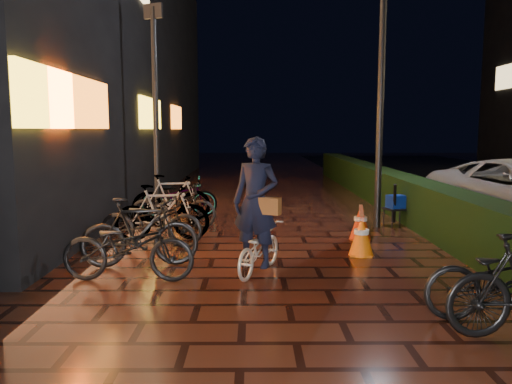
{
  "coord_description": "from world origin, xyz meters",
  "views": [
    {
      "loc": [
        -0.44,
        -5.89,
        2.14
      ],
      "look_at": [
        -0.38,
        2.35,
        1.1
      ],
      "focal_mm": 35.0,
      "sensor_mm": 36.0,
      "label": 1
    }
  ],
  "objects": [
    {
      "name": "ground",
      "position": [
        0.0,
        0.0,
        0.0
      ],
      "size": [
        80.0,
        80.0,
        0.0
      ],
      "primitive_type": "plane",
      "color": "#381911",
      "rests_on": "ground"
    },
    {
      "name": "hedge",
      "position": [
        3.3,
        8.0,
        0.5
      ],
      "size": [
        0.7,
        20.0,
        1.0
      ],
      "primitive_type": "cube",
      "color": "black",
      "rests_on": "ground"
    },
    {
      "name": "lamp_post_hedge",
      "position": [
        2.29,
        4.87,
        3.01
      ],
      "size": [
        0.52,
        0.17,
        5.47
      ],
      "color": "black",
      "rests_on": "ground"
    },
    {
      "name": "lamp_post_sf",
      "position": [
        -2.72,
        6.01,
        2.75
      ],
      "size": [
        0.47,
        0.24,
        5.0
      ],
      "color": "black",
      "rests_on": "ground"
    },
    {
      "name": "cyclist",
      "position": [
        -0.37,
        1.32,
        0.76
      ],
      "size": [
        1.03,
        1.5,
        2.03
      ],
      "color": "silver",
      "rests_on": "ground"
    },
    {
      "name": "traffic_barrier",
      "position": [
        1.54,
        3.04,
        0.34
      ],
      "size": [
        0.68,
        1.67,
        0.68
      ],
      "color": "orange",
      "rests_on": "ground"
    },
    {
      "name": "cart_assembly",
      "position": [
        2.76,
        5.06,
        0.5
      ],
      "size": [
        0.62,
        0.66,
        0.98
      ],
      "color": "black",
      "rests_on": "ground"
    },
    {
      "name": "parked_bikes_storefront",
      "position": [
        -2.23,
        3.72,
        0.51
      ],
      "size": [
        2.07,
        6.03,
        1.09
      ],
      "color": "black",
      "rests_on": "ground"
    }
  ]
}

